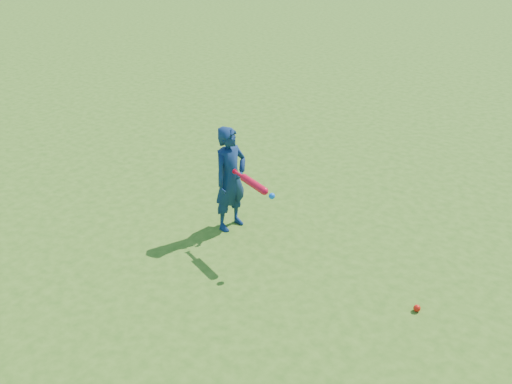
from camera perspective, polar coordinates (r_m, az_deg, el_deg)
ground at (r=6.40m, az=-6.45°, el=-4.83°), size 80.00×80.00×0.00m
child at (r=6.34m, az=-2.58°, el=1.32°), size 0.36×0.48×1.22m
ground_ball_red at (r=5.57m, az=15.80°, el=-11.12°), size 0.07×0.07×0.07m
bat_swing at (r=5.82m, az=-0.05°, el=0.68°), size 0.68×0.30×0.08m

